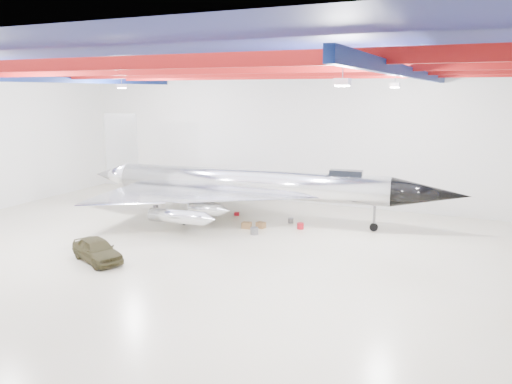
% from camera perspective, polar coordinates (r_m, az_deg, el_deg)
% --- Properties ---
extents(floor, '(40.00, 40.00, 0.00)m').
position_cam_1_polar(floor, '(30.26, -6.54, -6.61)').
color(floor, beige).
rests_on(floor, ground).
extents(wall_back, '(40.00, 0.00, 40.00)m').
position_cam_1_polar(wall_back, '(42.50, 3.74, 6.27)').
color(wall_back, silver).
rests_on(wall_back, floor).
extents(ceiling, '(40.00, 40.00, 0.00)m').
position_cam_1_polar(ceiling, '(28.81, -7.06, 14.67)').
color(ceiling, '#0A0F38').
rests_on(ceiling, wall_back).
extents(ceiling_structure, '(39.50, 29.50, 1.08)m').
position_cam_1_polar(ceiling_structure, '(28.78, -7.02, 13.33)').
color(ceiling_structure, maroon).
rests_on(ceiling_structure, ceiling).
extents(jet_aircraft, '(28.00, 17.56, 7.63)m').
position_cam_1_polar(jet_aircraft, '(36.16, -0.92, 0.57)').
color(jet_aircraft, silver).
rests_on(jet_aircraft, floor).
extents(jeep, '(4.24, 3.04, 1.34)m').
position_cam_1_polar(jeep, '(29.34, -17.70, -6.31)').
color(jeep, '#3B361D').
rests_on(jeep, floor).
extents(toolbox_red, '(0.46, 0.42, 0.27)m').
position_cam_1_polar(toolbox_red, '(38.14, -2.21, -2.51)').
color(toolbox_red, '#A9101C').
rests_on(toolbox_red, floor).
extents(engine_drum, '(0.67, 0.67, 0.47)m').
position_cam_1_polar(engine_drum, '(33.18, -0.20, -4.47)').
color(engine_drum, '#59595B').
rests_on(engine_drum, floor).
extents(parts_bin, '(0.67, 0.56, 0.43)m').
position_cam_1_polar(parts_bin, '(34.60, -1.08, -3.83)').
color(parts_bin, olive).
rests_on(parts_bin, floor).
extents(crate_small, '(0.39, 0.34, 0.24)m').
position_cam_1_polar(crate_small, '(41.38, -11.41, -1.64)').
color(crate_small, '#59595B').
rests_on(crate_small, floor).
extents(tool_chest, '(0.49, 0.49, 0.42)m').
position_cam_1_polar(tool_chest, '(34.58, 5.10, -3.89)').
color(tool_chest, '#A9101C').
rests_on(tool_chest, floor).
extents(oil_barrel, '(0.69, 0.61, 0.41)m').
position_cam_1_polar(oil_barrel, '(34.71, 0.55, -3.79)').
color(oil_barrel, olive).
rests_on(oil_barrel, floor).
extents(spares_box, '(0.41, 0.41, 0.35)m').
position_cam_1_polar(spares_box, '(36.14, 3.99, -3.25)').
color(spares_box, '#59595B').
rests_on(spares_box, floor).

